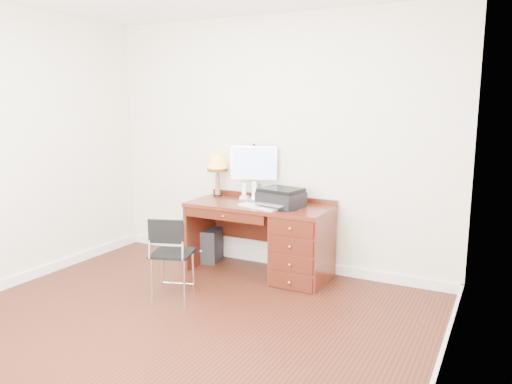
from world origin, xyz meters
The scene contains 12 objects.
ground centered at (0.00, 0.00, 0.00)m, with size 4.00×4.00×0.00m, color black.
room_shell centered at (0.00, 0.63, 0.05)m, with size 4.00×4.00×4.00m.
desk centered at (0.32, 1.40, 0.41)m, with size 1.50×0.67×0.75m.
monitor centered at (-0.16, 1.61, 1.12)m, with size 0.50×0.23×0.58m.
keyboard centered at (0.08, 1.24, 0.76)m, with size 0.46×0.13×0.02m, color white.
mouse_pad centered at (0.38, 1.28, 0.76)m, with size 0.20×0.20×0.04m.
printer centered at (0.25, 1.40, 0.84)m, with size 0.48×0.41×0.19m.
leg_lamp centered at (-0.62, 1.59, 1.10)m, with size 0.23×0.23×0.48m.
phone centered at (-0.26, 1.56, 0.80)m, with size 0.10×0.10×0.18m.
pen_cup centered at (-0.09, 1.59, 0.81)m, with size 0.09×0.09×0.11m, color black.
chair centered at (-0.44, 0.43, 0.47)m, with size 0.46×0.47×0.77m.
equipment_box centered at (-0.74, 1.50, 0.19)m, with size 0.32×0.32×0.37m, color black.
Camera 1 is at (2.31, -3.13, 1.80)m, focal length 35.00 mm.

